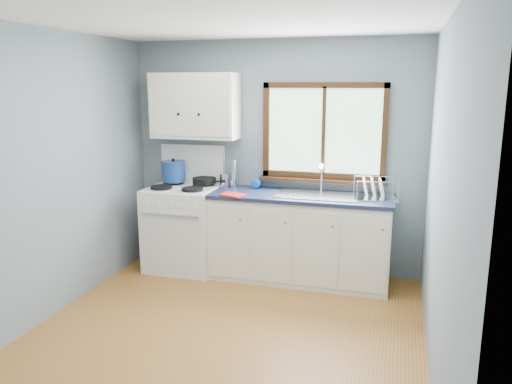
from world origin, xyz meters
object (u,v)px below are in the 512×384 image
(utensil_crock, at_px, (225,180))
(dish_rack, at_px, (374,193))
(gas_range, at_px, (184,225))
(sink, at_px, (318,201))
(skillet, at_px, (204,180))
(thermos, at_px, (233,173))
(base_cabinets, at_px, (300,242))
(stockpot, at_px, (174,171))

(utensil_crock, distance_m, dish_rack, 1.64)
(gas_range, xyz_separation_m, dish_rack, (2.04, 0.04, 0.48))
(sink, height_order, utensil_crock, utensil_crock)
(dish_rack, bearing_deg, utensil_crock, 163.16)
(skillet, distance_m, thermos, 0.34)
(gas_range, relative_size, skillet, 3.30)
(gas_range, relative_size, base_cabinets, 0.74)
(base_cabinets, bearing_deg, skillet, 173.01)
(gas_range, relative_size, thermos, 4.49)
(sink, xyz_separation_m, stockpot, (-1.65, 0.11, 0.22))
(sink, bearing_deg, thermos, 169.55)
(skillet, height_order, utensil_crock, utensil_crock)
(utensil_crock, bearing_deg, base_cabinets, -12.18)
(utensil_crock, bearing_deg, sink, -10.20)
(skillet, bearing_deg, stockpot, -166.06)
(base_cabinets, height_order, skillet, skillet)
(gas_range, distance_m, dish_rack, 2.10)
(base_cabinets, height_order, utensil_crock, utensil_crock)
(utensil_crock, height_order, dish_rack, utensil_crock)
(stockpot, height_order, utensil_crock, utensil_crock)
(stockpot, bearing_deg, gas_range, -37.09)
(skillet, xyz_separation_m, thermos, (0.33, 0.04, 0.09))
(sink, height_order, thermos, thermos)
(gas_range, bearing_deg, skillet, 38.76)
(base_cabinets, relative_size, dish_rack, 4.01)
(gas_range, xyz_separation_m, thermos, (0.52, 0.20, 0.58))
(stockpot, relative_size, dish_rack, 0.62)
(utensil_crock, height_order, thermos, utensil_crock)
(thermos, bearing_deg, skillet, -172.75)
(gas_range, xyz_separation_m, base_cabinets, (1.31, 0.02, -0.08))
(gas_range, distance_m, skillet, 0.55)
(skillet, height_order, stockpot, stockpot)
(sink, distance_m, stockpot, 1.67)
(dish_rack, bearing_deg, skillet, 165.58)
(utensil_crock, bearing_deg, stockpot, -171.50)
(sink, relative_size, stockpot, 2.94)
(thermos, bearing_deg, utensil_crock, 172.08)
(base_cabinets, distance_m, skillet, 1.26)
(skillet, relative_size, stockpot, 1.44)
(gas_range, height_order, thermos, gas_range)
(stockpot, bearing_deg, skillet, 4.83)
(dish_rack, bearing_deg, base_cabinets, 171.01)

